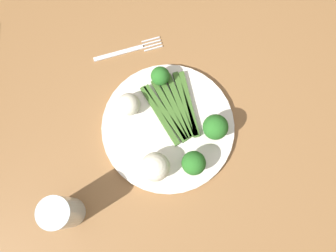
{
  "coord_description": "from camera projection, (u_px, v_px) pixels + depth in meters",
  "views": [
    {
      "loc": [
        0.13,
        -0.1,
        1.52
      ],
      "look_at": [
        -0.05,
        -0.06,
        0.76
      ],
      "focal_mm": 37.98,
      "sensor_mm": 36.0,
      "label": 1
    }
  ],
  "objects": [
    {
      "name": "ground_plane",
      "position": [
        183.0,
        175.0,
        1.53
      ],
      "size": [
        6.0,
        6.0,
        0.02
      ],
      "primitive_type": "cube",
      "color": "#B7A88E"
    },
    {
      "name": "water_glass",
      "position": [
        62.0,
        213.0,
        0.7
      ],
      "size": [
        0.06,
        0.06,
        0.13
      ],
      "primitive_type": "cylinder",
      "color": "silver",
      "rests_on": "dining_table"
    },
    {
      "name": "dining_table",
      "position": [
        194.0,
        149.0,
        0.89
      ],
      "size": [
        1.3,
        1.04,
        0.74
      ],
      "color": "olive",
      "rests_on": "ground_plane"
    },
    {
      "name": "cauliflower_mid",
      "position": [
        155.0,
        167.0,
        0.73
      ],
      "size": [
        0.06,
        0.06,
        0.06
      ],
      "primitive_type": "sphere",
      "color": "silver",
      "rests_on": "plate"
    },
    {
      "name": "broccoli_back_right",
      "position": [
        160.0,
        76.0,
        0.78
      ],
      "size": [
        0.04,
        0.04,
        0.05
      ],
      "color": "#568E33",
      "rests_on": "plate"
    },
    {
      "name": "plate",
      "position": [
        168.0,
        127.0,
        0.79
      ],
      "size": [
        0.3,
        0.3,
        0.01
      ],
      "primitive_type": "cylinder",
      "color": "silver",
      "rests_on": "dining_table"
    },
    {
      "name": "broccoli_near_center",
      "position": [
        215.0,
        127.0,
        0.75
      ],
      "size": [
        0.05,
        0.05,
        0.07
      ],
      "color": "#568E33",
      "rests_on": "plate"
    },
    {
      "name": "fork",
      "position": [
        129.0,
        50.0,
        0.84
      ],
      "size": [
        0.03,
        0.17,
        0.0
      ],
      "rotation": [
        0.0,
        0.0,
        1.63
      ],
      "color": "silver",
      "rests_on": "dining_table"
    },
    {
      "name": "broccoli_front",
      "position": [
        194.0,
        163.0,
        0.73
      ],
      "size": [
        0.05,
        0.05,
        0.06
      ],
      "color": "#568E33",
      "rests_on": "plate"
    },
    {
      "name": "cauliflower_edge",
      "position": [
        129.0,
        104.0,
        0.77
      ],
      "size": [
        0.05,
        0.05,
        0.05
      ],
      "primitive_type": "sphere",
      "color": "silver",
      "rests_on": "plate"
    },
    {
      "name": "asparagus_bundle",
      "position": [
        175.0,
        108.0,
        0.79
      ],
      "size": [
        0.17,
        0.11,
        0.01
      ],
      "rotation": [
        0.0,
        0.0,
        3.36
      ],
      "color": "#3D6626",
      "rests_on": "plate"
    }
  ]
}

